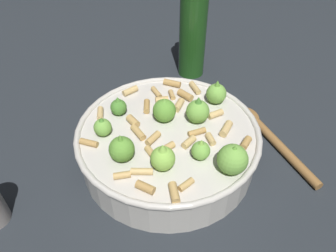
# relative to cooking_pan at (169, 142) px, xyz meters

# --- Properties ---
(ground_plane) EXTENTS (2.40, 2.40, 0.00)m
(ground_plane) POSITION_rel_cooking_pan_xyz_m (-0.00, -0.00, -0.04)
(ground_plane) COLOR #23282D
(cooking_pan) EXTENTS (0.31, 0.31, 0.12)m
(cooking_pan) POSITION_rel_cooking_pan_xyz_m (0.00, 0.00, 0.00)
(cooking_pan) COLOR beige
(cooking_pan) RESTS_ON ground
(olive_oil_bottle) EXTENTS (0.06, 0.06, 0.24)m
(olive_oil_bottle) POSITION_rel_cooking_pan_xyz_m (-0.27, 0.11, 0.06)
(olive_oil_bottle) COLOR #1E4C19
(olive_oil_bottle) RESTS_ON ground
(wooden_spoon) EXTENTS (0.23, 0.07, 0.02)m
(wooden_spoon) POSITION_rel_cooking_pan_xyz_m (-0.00, 0.20, -0.03)
(wooden_spoon) COLOR olive
(wooden_spoon) RESTS_ON ground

